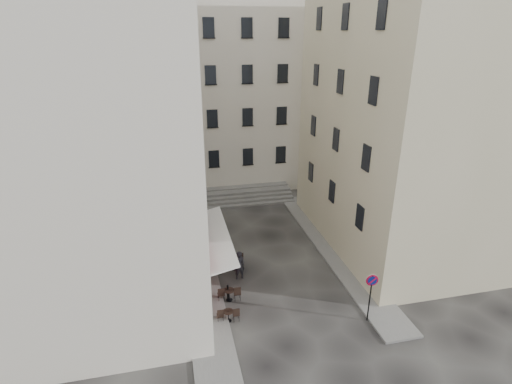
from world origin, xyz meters
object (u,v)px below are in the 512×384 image
object	(u,v)px
bistro_table_a	(228,315)
pedestrian	(239,265)
bistro_table_b	(229,294)
no_parking_sign	(371,289)

from	to	relation	value
bistro_table_a	pedestrian	bearing A→B (deg)	70.95
bistro_table_b	pedestrian	xyz separation A→B (m)	(0.93, 1.97, 0.48)
bistro_table_b	pedestrian	bearing A→B (deg)	64.66
no_parking_sign	bistro_table_a	xyz separation A→B (m)	(-6.95, 1.52, -1.54)
no_parking_sign	bistro_table_b	size ratio (longest dim) A/B	2.21
bistro_table_b	pedestrian	size ratio (longest dim) A/B	0.67
bistro_table_a	bistro_table_b	size ratio (longest dim) A/B	0.91
bistro_table_b	no_parking_sign	bearing A→B (deg)	-25.64
bistro_table_a	pedestrian	world-z (taller)	pedestrian
no_parking_sign	bistro_table_b	world-z (taller)	no_parking_sign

